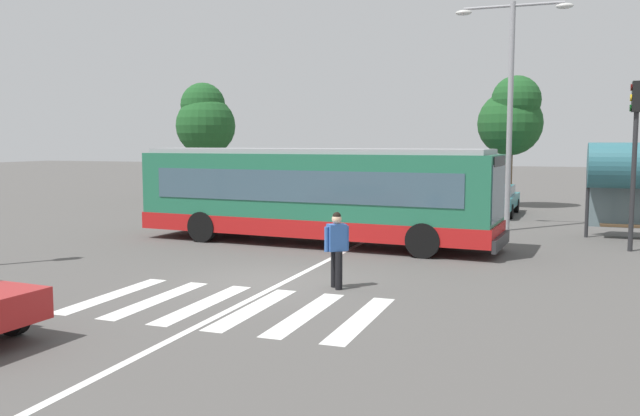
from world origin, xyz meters
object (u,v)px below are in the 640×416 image
object	(u,v)px
city_transit_bus	(314,195)
background_tree_right	(512,117)
parked_car_teal	(495,198)
parked_car_blue	(432,197)
parked_car_red	(376,196)
traffic_light_far_corner	(635,139)
background_tree_left	(205,120)
pedestrian_crossing_street	(337,246)
twin_arm_street_lamp	(511,91)

from	to	relation	value
city_transit_bus	background_tree_right	bearing A→B (deg)	70.65
city_transit_bus	parked_car_teal	size ratio (longest dim) A/B	2.62
parked_car_blue	parked_car_teal	world-z (taller)	same
parked_car_red	traffic_light_far_corner	distance (m)	13.20
parked_car_red	parked_car_blue	xyz separation A→B (m)	(2.61, 0.08, 0.00)
parked_car_teal	traffic_light_far_corner	world-z (taller)	traffic_light_far_corner
background_tree_left	traffic_light_far_corner	bearing A→B (deg)	-27.52
pedestrian_crossing_street	parked_car_red	size ratio (longest dim) A/B	0.37
twin_arm_street_lamp	background_tree_left	bearing A→B (deg)	156.88
pedestrian_crossing_street	parked_car_teal	size ratio (longest dim) A/B	0.38
traffic_light_far_corner	parked_car_blue	bearing A→B (deg)	132.25
pedestrian_crossing_street	background_tree_left	xyz separation A→B (m)	(-13.97, 18.55, 3.52)
parked_car_blue	parked_car_teal	distance (m)	2.76
background_tree_right	parked_car_red	bearing A→B (deg)	-142.14
traffic_light_far_corner	twin_arm_street_lamp	distance (m)	5.53
traffic_light_far_corner	background_tree_right	bearing A→B (deg)	109.18
city_transit_bus	parked_car_blue	size ratio (longest dim) A/B	2.57
twin_arm_street_lamp	background_tree_right	distance (m)	9.03
traffic_light_far_corner	twin_arm_street_lamp	size ratio (longest dim) A/B	0.61
pedestrian_crossing_street	twin_arm_street_lamp	xyz separation A→B (m)	(2.84, 11.37, 4.16)
twin_arm_street_lamp	parked_car_teal	bearing A→B (deg)	100.10
parked_car_teal	twin_arm_street_lamp	size ratio (longest dim) A/B	0.55
pedestrian_crossing_street	parked_car_teal	distance (m)	16.67
twin_arm_street_lamp	background_tree_right	size ratio (longest dim) A/B	1.27
pedestrian_crossing_street	traffic_light_far_corner	bearing A→B (deg)	49.42
traffic_light_far_corner	twin_arm_street_lamp	world-z (taller)	twin_arm_street_lamp
parked_car_teal	background_tree_left	world-z (taller)	background_tree_left
parked_car_blue	background_tree_left	world-z (taller)	background_tree_left
parked_car_blue	twin_arm_street_lamp	bearing A→B (deg)	-51.95
parked_car_red	parked_car_teal	world-z (taller)	same
parked_car_red	background_tree_right	world-z (taller)	background_tree_right
pedestrian_crossing_street	background_tree_left	distance (m)	23.48
parked_car_blue	background_tree_left	size ratio (longest dim) A/B	0.71
twin_arm_street_lamp	city_transit_bus	bearing A→B (deg)	-135.88
parked_car_blue	parked_car_teal	xyz separation A→B (m)	(2.71, 0.55, 0.00)
pedestrian_crossing_street	traffic_light_far_corner	size ratio (longest dim) A/B	0.34
background_tree_left	background_tree_right	size ratio (longest dim) A/B	1.00
parked_car_teal	background_tree_right	bearing A→B (deg)	84.18
parked_car_teal	traffic_light_far_corner	distance (m)	10.31
pedestrian_crossing_street	parked_car_blue	bearing A→B (deg)	92.83
parked_car_teal	background_tree_left	size ratio (longest dim) A/B	0.69
city_transit_bus	twin_arm_street_lamp	world-z (taller)	twin_arm_street_lamp
traffic_light_far_corner	background_tree_left	world-z (taller)	background_tree_left
parked_car_blue	background_tree_right	bearing A→B (deg)	54.60
pedestrian_crossing_street	parked_car_blue	size ratio (longest dim) A/B	0.37
traffic_light_far_corner	pedestrian_crossing_street	bearing A→B (deg)	-130.58
parked_car_red	background_tree_right	size ratio (longest dim) A/B	0.71
parked_car_teal	background_tree_right	world-z (taller)	background_tree_right
parked_car_red	background_tree_left	size ratio (longest dim) A/B	0.71
parked_car_blue	traffic_light_far_corner	size ratio (longest dim) A/B	0.92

